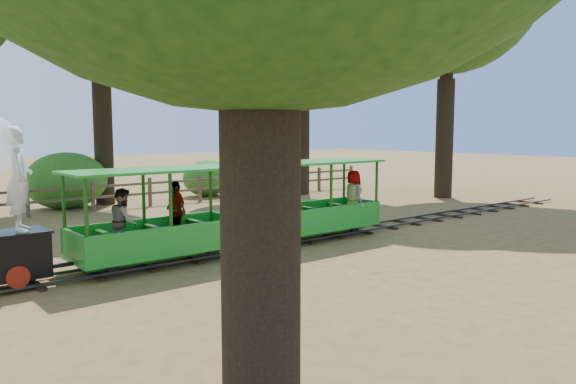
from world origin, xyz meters
TOP-DOWN VIEW (x-y plane):
  - ground at (0.00, 0.00)m, footprint 90.00×90.00m
  - track at (0.00, 0.00)m, footprint 22.00×1.00m
  - carriage_front at (-4.74, 0.02)m, footprint 3.48×1.46m
  - carriage_rear at (-0.57, -0.02)m, footprint 3.48×1.42m
  - oak_ne at (5.47, 7.57)m, footprint 6.82×6.01m
  - fence at (0.00, 8.00)m, footprint 18.10×0.10m
  - shrub_west at (-3.51, 9.30)m, footprint 2.46×1.89m
  - shrub_mid_w at (-3.40, 9.30)m, footprint 2.74×2.11m
  - shrub_mid_e at (2.12, 9.30)m, footprint 2.07×1.59m
  - shrub_east at (5.36, 9.30)m, footprint 2.68×2.06m

SIDE VIEW (x-z plane):
  - ground at x=0.00m, z-range 0.00..0.00m
  - track at x=0.00m, z-range 0.02..0.12m
  - fence at x=0.00m, z-range 0.08..1.08m
  - shrub_mid_e at x=2.12m, z-range 0.00..1.43m
  - carriage_front at x=-4.74m, z-range -0.12..1.69m
  - carriage_rear at x=-0.57m, z-range -0.07..1.73m
  - shrub_west at x=-3.51m, z-range 0.00..1.70m
  - shrub_east at x=5.36m, z-range 0.00..1.86m
  - shrub_mid_w at x=-3.40m, z-range 0.00..1.90m
  - oak_ne at x=5.47m, z-range 2.46..12.34m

